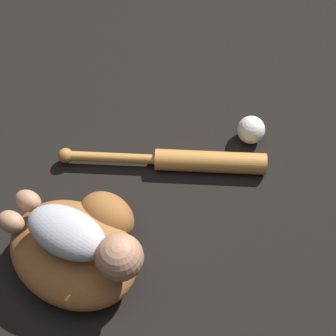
{
  "coord_description": "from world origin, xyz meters",
  "views": [
    {
      "loc": [
        0.52,
        -0.19,
        1.15
      ],
      "look_at": [
        -0.07,
        0.26,
        0.08
      ],
      "focal_mm": 60.0,
      "sensor_mm": 36.0,
      "label": 1
    }
  ],
  "objects_px": {
    "baby_figure": "(80,239)",
    "baseball": "(251,130)",
    "baseball_bat": "(188,161)",
    "baseball_glove": "(79,247)"
  },
  "relations": [
    {
      "from": "baby_figure",
      "to": "baseball",
      "type": "relative_size",
      "value": 4.51
    },
    {
      "from": "baseball_bat",
      "to": "baseball",
      "type": "distance_m",
      "value": 0.18
    },
    {
      "from": "baby_figure",
      "to": "baseball_bat",
      "type": "relative_size",
      "value": 0.78
    },
    {
      "from": "baseball_glove",
      "to": "baby_figure",
      "type": "height_order",
      "value": "baby_figure"
    },
    {
      "from": "baby_figure",
      "to": "baseball",
      "type": "height_order",
      "value": "baby_figure"
    },
    {
      "from": "baseball_bat",
      "to": "baseball",
      "type": "relative_size",
      "value": 5.74
    },
    {
      "from": "baseball_bat",
      "to": "baseball",
      "type": "xyz_separation_m",
      "value": [
        0.03,
        0.18,
        0.01
      ]
    },
    {
      "from": "baby_figure",
      "to": "baseball",
      "type": "bearing_deg",
      "value": 96.0
    },
    {
      "from": "baseball_glove",
      "to": "baseball",
      "type": "height_order",
      "value": "baseball_glove"
    },
    {
      "from": "baseball_glove",
      "to": "baseball_bat",
      "type": "height_order",
      "value": "baseball_glove"
    }
  ]
}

